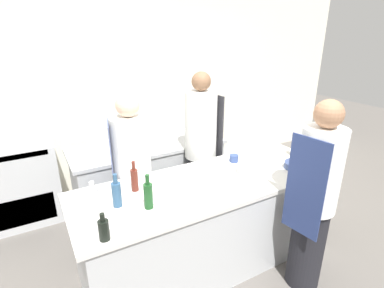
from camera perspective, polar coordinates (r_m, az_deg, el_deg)
The scene contains 19 objects.
ground_plane at distance 3.33m, azimuth 3.17°, elevation -20.88°, with size 16.00×16.00×0.00m, color #605B56.
wall_back at distance 4.49m, azimuth -11.38°, elevation 10.05°, with size 8.00×0.06×2.80m.
prep_counter at distance 3.05m, azimuth 3.34°, elevation -14.51°, with size 2.54×0.89×0.90m.
pass_counter at distance 3.90m, azimuth -8.08°, elevation -6.22°, with size 1.87×0.74×0.90m.
oven_range at distance 4.20m, azimuth -30.85°, elevation -6.54°, with size 0.98×0.67×0.98m.
chef_at_prep_near at distance 2.76m, azimuth 22.24°, elevation -9.92°, with size 0.38×0.36×1.74m.
chef_at_stove at distance 3.49m, azimuth 1.67°, elevation -1.14°, with size 0.39×0.37×1.81m.
chef_at_pass_far at distance 3.08m, azimuth -11.22°, elevation -6.12°, with size 0.42×0.40×1.68m.
bottle_olive_oil at distance 2.38m, azimuth -8.33°, elevation -9.57°, with size 0.07×0.07×0.29m.
bottle_vinegar at distance 3.48m, azimuth 19.22°, elevation -0.72°, with size 0.08×0.08×0.25m.
bottle_wine at distance 2.14m, azimuth -16.46°, elevation -15.33°, with size 0.07×0.07×0.20m.
bottle_cooking_oil at distance 2.64m, azimuth -10.90°, elevation -6.59°, with size 0.06×0.06×0.28m.
bottle_sauce at distance 2.45m, azimuth -14.16°, elevation -9.14°, with size 0.07×0.07×0.28m.
bottle_water at distance 2.54m, azimuth -18.33°, elevation -9.30°, with size 0.09×0.09×0.20m.
bowl_mixing_large at distance 3.01m, azimuth 10.80°, elevation -4.84°, with size 0.24×0.24×0.05m.
bowl_prep_small at distance 3.21m, azimuth 19.26°, elevation -3.87°, with size 0.24×0.24×0.07m.
cup at distance 3.21m, azimuth 8.01°, elevation -2.71°, with size 0.09×0.09×0.08m.
cutting_board at distance 2.49m, azimuth -2.03°, elevation -10.75°, with size 0.43×0.19×0.01m.
stockpot at distance 3.44m, azimuth -12.66°, elevation -0.16°, with size 0.25×0.25×0.21m.
Camera 1 is at (-1.36, -2.07, 2.22)m, focal length 28.00 mm.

